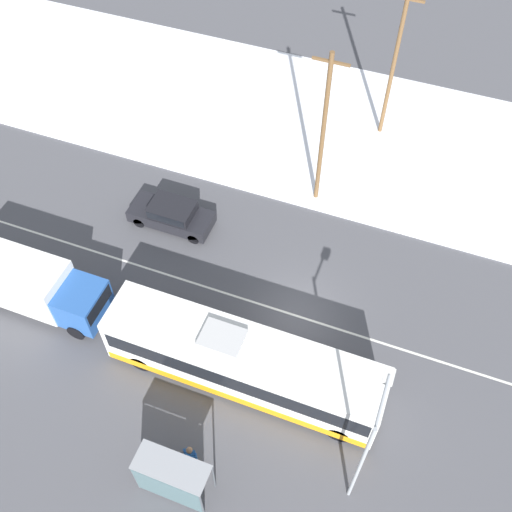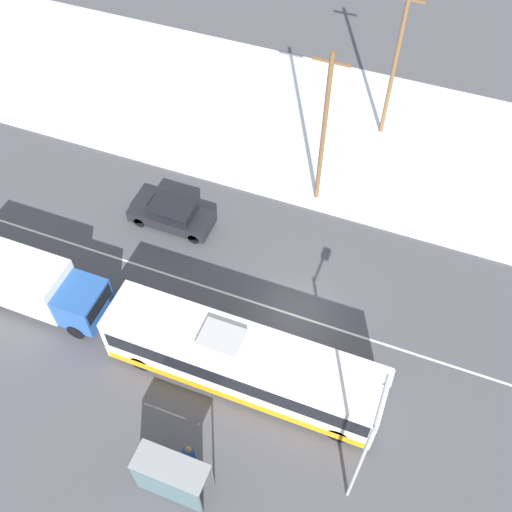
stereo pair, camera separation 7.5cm
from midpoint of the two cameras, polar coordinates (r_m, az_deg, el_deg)
name	(u,v)px [view 1 (the left image)]	position (r m, az deg, el deg)	size (l,w,h in m)	color
ground_plane	(297,316)	(29.21, 3.82, -5.71)	(120.00, 120.00, 0.00)	#4C4C51
snow_lot	(367,139)	(38.01, 10.43, 10.92)	(80.00, 13.41, 0.12)	white
lane_marking_center	(297,316)	(29.21, 3.82, -5.71)	(60.00, 0.12, 0.00)	silver
city_bus	(243,362)	(26.16, -1.33, -10.08)	(12.23, 2.57, 3.18)	white
box_truck	(28,283)	(30.26, -20.92, -2.40)	(7.40, 2.30, 2.86)	silver
sedan_car	(172,214)	(32.35, -8.10, 4.01)	(4.51, 1.80, 1.49)	black
pedestrian_at_stop	(190,454)	(25.30, -6.36, -18.28)	(0.59, 0.26, 1.63)	#23232D
bus_shelter	(170,480)	(24.36, -8.30, -20.35)	(2.90, 1.20, 2.40)	gray
streetlamp	(367,444)	(22.10, 10.46, -17.16)	(0.36, 2.40, 6.80)	#9EA3A8
utility_pole_roadside	(323,131)	(30.76, 6.35, 11.78)	(1.80, 0.24, 9.35)	brown
utility_pole_snowlot	(393,66)	(35.85, 12.90, 17.27)	(1.80, 0.24, 9.21)	brown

